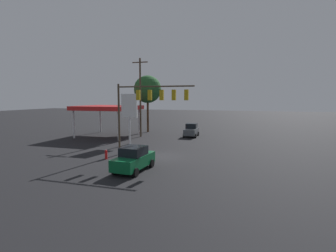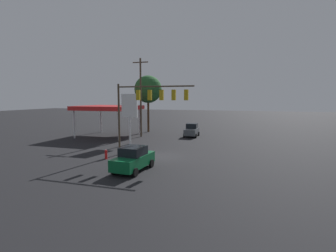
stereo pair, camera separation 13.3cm
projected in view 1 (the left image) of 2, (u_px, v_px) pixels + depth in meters
ground_plane at (162, 156)px, 26.17m from camera, size 200.00×200.00×0.00m
traffic_signal_assembly at (149, 101)px, 25.40m from camera, size 7.86×0.43×7.17m
utility_pole at (140, 96)px, 38.64m from camera, size 2.40×0.26×11.56m
gas_station_canopy at (108, 108)px, 39.65m from camera, size 8.36×8.26×4.61m
price_sign at (129, 108)px, 32.51m from camera, size 2.09×0.27×6.28m
sedan_waiting at (134, 159)px, 20.80m from camera, size 2.26×4.50×1.93m
hatchback_crossing at (191, 130)px, 39.38m from camera, size 2.07×3.86×1.97m
street_tree at (148, 89)px, 44.14m from camera, size 4.62×4.62×9.57m
fire_hydrant at (106, 155)px, 24.78m from camera, size 0.24×0.24×0.88m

